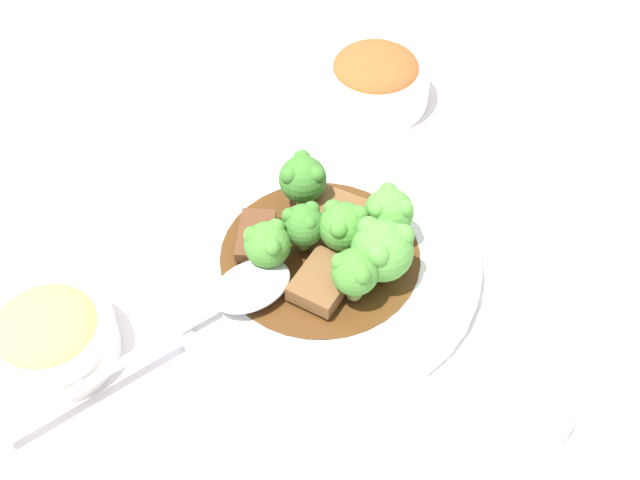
{
  "coord_description": "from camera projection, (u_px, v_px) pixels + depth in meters",
  "views": [
    {
      "loc": [
        -0.06,
        0.43,
        0.55
      ],
      "look_at": [
        0.0,
        0.0,
        0.03
      ],
      "focal_mm": 50.0,
      "sensor_mm": 36.0,
      "label": 1
    }
  ],
  "objects": [
    {
      "name": "broccoli_floret_2",
      "position": [
        343.0,
        226.0,
        0.67
      ],
      "size": [
        0.04,
        0.04,
        0.05
      ],
      "color": "#8EB756",
      "rests_on": "main_plate"
    },
    {
      "name": "broccoli_floret_0",
      "position": [
        303.0,
        225.0,
        0.67
      ],
      "size": [
        0.03,
        0.03,
        0.04
      ],
      "color": "#7FA84C",
      "rests_on": "main_plate"
    },
    {
      "name": "beef_strip_2",
      "position": [
        323.0,
        281.0,
        0.66
      ],
      "size": [
        0.05,
        0.06,
        0.01
      ],
      "color": "brown",
      "rests_on": "main_plate"
    },
    {
      "name": "main_plate",
      "position": [
        320.0,
        260.0,
        0.7
      ],
      "size": [
        0.25,
        0.25,
        0.02
      ],
      "color": "white",
      "rests_on": "ground_plane"
    },
    {
      "name": "serving_spoon",
      "position": [
        228.0,
        300.0,
        0.65
      ],
      "size": [
        0.19,
        0.18,
        0.01
      ],
      "color": "silver",
      "rests_on": "main_plate"
    },
    {
      "name": "broccoli_floret_6",
      "position": [
        267.0,
        244.0,
        0.66
      ],
      "size": [
        0.04,
        0.04,
        0.04
      ],
      "color": "#7FA84C",
      "rests_on": "main_plate"
    },
    {
      "name": "beef_strip_1",
      "position": [
        334.0,
        208.0,
        0.71
      ],
      "size": [
        0.06,
        0.05,
        0.01
      ],
      "color": "brown",
      "rests_on": "main_plate"
    },
    {
      "name": "broccoli_floret_4",
      "position": [
        303.0,
        178.0,
        0.7
      ],
      "size": [
        0.04,
        0.04,
        0.05
      ],
      "color": "#8EB756",
      "rests_on": "main_plate"
    },
    {
      "name": "side_bowl_appetizer",
      "position": [
        50.0,
        335.0,
        0.63
      ],
      "size": [
        0.09,
        0.09,
        0.05
      ],
      "color": "white",
      "rests_on": "ground_plane"
    },
    {
      "name": "broccoli_floret_3",
      "position": [
        355.0,
        271.0,
        0.64
      ],
      "size": [
        0.04,
        0.04,
        0.05
      ],
      "color": "#7FA84C",
      "rests_on": "main_plate"
    },
    {
      "name": "broccoli_floret_5",
      "position": [
        382.0,
        249.0,
        0.65
      ],
      "size": [
        0.05,
        0.05,
        0.05
      ],
      "color": "#8EB756",
      "rests_on": "main_plate"
    },
    {
      "name": "sauce_dish",
      "position": [
        528.0,
        408.0,
        0.62
      ],
      "size": [
        0.06,
        0.06,
        0.01
      ],
      "color": "white",
      "rests_on": "ground_plane"
    },
    {
      "name": "paper_napkin",
      "position": [
        521.0,
        465.0,
        0.59
      ],
      "size": [
        0.12,
        0.11,
        0.01
      ],
      "color": "silver",
      "rests_on": "ground_plane"
    },
    {
      "name": "side_bowl_kimchi",
      "position": [
        376.0,
        78.0,
        0.81
      ],
      "size": [
        0.1,
        0.1,
        0.05
      ],
      "color": "white",
      "rests_on": "ground_plane"
    },
    {
      "name": "ground_plane",
      "position": [
        320.0,
        268.0,
        0.7
      ],
      "size": [
        4.0,
        4.0,
        0.0
      ],
      "primitive_type": "plane",
      "color": "silver"
    },
    {
      "name": "beef_strip_0",
      "position": [
        256.0,
        235.0,
        0.69
      ],
      "size": [
        0.03,
        0.05,
        0.01
      ],
      "color": "#56331E",
      "rests_on": "main_plate"
    },
    {
      "name": "broccoli_floret_1",
      "position": [
        389.0,
        212.0,
        0.68
      ],
      "size": [
        0.04,
        0.04,
        0.05
      ],
      "color": "#7FA84C",
      "rests_on": "main_plate"
    }
  ]
}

